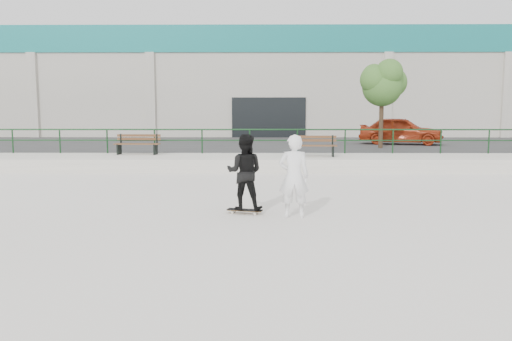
{
  "coord_description": "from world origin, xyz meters",
  "views": [
    {
      "loc": [
        -0.52,
        -10.1,
        2.25
      ],
      "look_at": [
        -0.64,
        2.0,
        0.82
      ],
      "focal_mm": 35.0,
      "sensor_mm": 36.0,
      "label": 1
    }
  ],
  "objects_px": {
    "red_car": "(401,130)",
    "standing_skater": "(245,172)",
    "bench_right": "(314,146)",
    "seated_skater": "(294,176)",
    "tree": "(383,82)",
    "bench_left": "(138,144)",
    "skateboard": "(245,210)"
  },
  "relations": [
    {
      "from": "bench_left",
      "to": "standing_skater",
      "type": "height_order",
      "value": "standing_skater"
    },
    {
      "from": "tree",
      "to": "red_car",
      "type": "xyz_separation_m",
      "value": [
        1.71,
        2.8,
        -2.4
      ]
    },
    {
      "from": "skateboard",
      "to": "seated_skater",
      "type": "distance_m",
      "value": 1.39
    },
    {
      "from": "bench_right",
      "to": "red_car",
      "type": "xyz_separation_m",
      "value": [
        5.44,
        7.32,
        0.33
      ]
    },
    {
      "from": "bench_left",
      "to": "standing_skater",
      "type": "xyz_separation_m",
      "value": [
        4.7,
        -9.5,
        0.01
      ]
    },
    {
      "from": "bench_right",
      "to": "tree",
      "type": "xyz_separation_m",
      "value": [
        3.73,
        4.52,
        2.73
      ]
    },
    {
      "from": "standing_skater",
      "to": "skateboard",
      "type": "bearing_deg",
      "value": 143.01
    },
    {
      "from": "red_car",
      "to": "skateboard",
      "type": "relative_size",
      "value": 5.39
    },
    {
      "from": "red_car",
      "to": "skateboard",
      "type": "bearing_deg",
      "value": 171.94
    },
    {
      "from": "tree",
      "to": "skateboard",
      "type": "bearing_deg",
      "value": -115.0
    },
    {
      "from": "tree",
      "to": "standing_skater",
      "type": "height_order",
      "value": "tree"
    },
    {
      "from": "tree",
      "to": "skateboard",
      "type": "relative_size",
      "value": 5.2
    },
    {
      "from": "seated_skater",
      "to": "tree",
      "type": "bearing_deg",
      "value": -108.7
    },
    {
      "from": "bench_left",
      "to": "bench_right",
      "type": "bearing_deg",
      "value": -4.27
    },
    {
      "from": "tree",
      "to": "bench_left",
      "type": "bearing_deg",
      "value": -161.23
    },
    {
      "from": "skateboard",
      "to": "bench_left",
      "type": "bearing_deg",
      "value": 131.34
    },
    {
      "from": "tree",
      "to": "seated_skater",
      "type": "distance_m",
      "value": 14.77
    },
    {
      "from": "skateboard",
      "to": "standing_skater",
      "type": "bearing_deg",
      "value": 150.02
    },
    {
      "from": "red_car",
      "to": "seated_skater",
      "type": "bearing_deg",
      "value": 175.57
    },
    {
      "from": "bench_left",
      "to": "standing_skater",
      "type": "distance_m",
      "value": 10.6
    },
    {
      "from": "bench_left",
      "to": "skateboard",
      "type": "distance_m",
      "value": 10.64
    },
    {
      "from": "red_car",
      "to": "standing_skater",
      "type": "height_order",
      "value": "red_car"
    },
    {
      "from": "bench_left",
      "to": "tree",
      "type": "relative_size",
      "value": 0.44
    },
    {
      "from": "skateboard",
      "to": "standing_skater",
      "type": "height_order",
      "value": "standing_skater"
    },
    {
      "from": "red_car",
      "to": "standing_skater",
      "type": "distance_m",
      "value": 17.82
    },
    {
      "from": "bench_right",
      "to": "seated_skater",
      "type": "relative_size",
      "value": 1.03
    },
    {
      "from": "bench_left",
      "to": "tree",
      "type": "height_order",
      "value": "tree"
    },
    {
      "from": "bench_left",
      "to": "red_car",
      "type": "relative_size",
      "value": 0.42
    },
    {
      "from": "bench_left",
      "to": "tree",
      "type": "bearing_deg",
      "value": 21.19
    },
    {
      "from": "standing_skater",
      "to": "seated_skater",
      "type": "bearing_deg",
      "value": 167.68
    },
    {
      "from": "red_car",
      "to": "skateboard",
      "type": "xyz_separation_m",
      "value": [
        -7.86,
        -15.99,
        -1.17
      ]
    },
    {
      "from": "bench_right",
      "to": "tree",
      "type": "relative_size",
      "value": 0.43
    }
  ]
}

